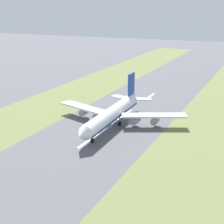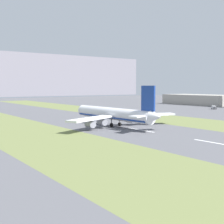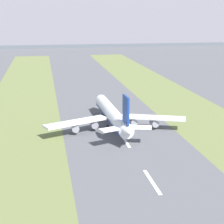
{
  "view_description": "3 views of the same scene",
  "coord_description": "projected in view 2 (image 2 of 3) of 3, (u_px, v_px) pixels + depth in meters",
  "views": [
    {
      "loc": [
        -66.45,
        145.86,
        54.73
      ],
      "look_at": [
        -1.83,
        -1.56,
        7.0
      ],
      "focal_mm": 60.0,
      "sensor_mm": 36.0,
      "label": 1
    },
    {
      "loc": [
        -92.61,
        -128.72,
        19.87
      ],
      "look_at": [
        -1.83,
        -1.56,
        7.0
      ],
      "focal_mm": 50.0,
      "sensor_mm": 36.0,
      "label": 2
    },
    {
      "loc": [
        -31.8,
        -165.26,
        51.47
      ],
      "look_at": [
        -1.83,
        -1.56,
        7.0
      ],
      "focal_mm": 60.0,
      "sensor_mm": 36.0,
      "label": 3
    }
  ],
  "objects": [
    {
      "name": "ground_plane",
      "position": [
        113.0,
        125.0,
        159.66
      ],
      "size": [
        800.0,
        800.0,
        0.0
      ],
      "primitive_type": "plane",
      "color": "#56565B"
    },
    {
      "name": "grass_median_west",
      "position": [
        28.0,
        133.0,
        133.61
      ],
      "size": [
        40.0,
        600.0,
        0.01
      ],
      "primitive_type": "cube",
      "color": "olive",
      "rests_on": "ground"
    },
    {
      "name": "grass_median_east",
      "position": [
        174.0,
        120.0,
        185.72
      ],
      "size": [
        40.0,
        600.0,
        0.01
      ],
      "primitive_type": "cube",
      "color": "olive",
      "rests_on": "ground"
    },
    {
      "name": "centreline_dash_near",
      "position": [
        215.0,
        143.0,
        109.73
      ],
      "size": [
        1.2,
        18.0,
        0.01
      ],
      "primitive_type": "cube",
      "color": "silver",
      "rests_on": "ground"
    },
    {
      "name": "centreline_dash_mid",
      "position": [
        141.0,
        130.0,
        142.18
      ],
      "size": [
        1.2,
        18.0,
        0.01
      ],
      "primitive_type": "cube",
      "color": "silver",
      "rests_on": "ground"
    },
    {
      "name": "centreline_dash_far",
      "position": [
        94.0,
        122.0,
        174.62
      ],
      "size": [
        1.2,
        18.0,
        0.01
      ],
      "primitive_type": "cube",
      "color": "silver",
      "rests_on": "ground"
    },
    {
      "name": "airplane_main_jet",
      "position": [
        114.0,
        114.0,
        155.33
      ],
      "size": [
        64.11,
        67.13,
        20.2
      ],
      "color": "white",
      "rests_on": "ground"
    },
    {
      "name": "terminal_building",
      "position": [
        199.0,
        100.0,
        340.42
      ],
      "size": [
        36.0,
        76.14,
        10.83
      ],
      "primitive_type": "cube",
      "color": "#A39E93",
      "rests_on": "ground"
    },
    {
      "name": "service_truck",
      "position": [
        214.0,
        107.0,
        271.0
      ],
      "size": [
        4.83,
        6.32,
        3.1
      ],
      "color": "#4C4C51",
      "rests_on": "ground"
    }
  ]
}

